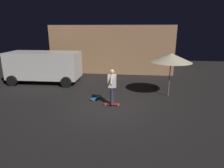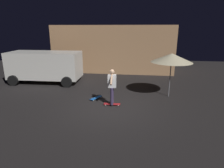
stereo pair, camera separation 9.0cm
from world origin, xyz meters
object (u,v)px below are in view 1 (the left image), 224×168
skateboard_spare (96,98)px  skateboard_ridden (112,104)px  patio_umbrella (171,58)px  parked_van (44,65)px  skater (112,84)px

skateboard_spare → skateboard_ridden: bearing=-38.2°
skateboard_ridden → skateboard_spare: same height
patio_umbrella → parked_van: bearing=167.0°
parked_van → patio_umbrella: bearing=-13.0°
parked_van → skateboard_ridden: bearing=-34.8°
parked_van → skateboard_ridden: (4.94, -3.43, -1.11)m
parked_van → skateboard_spare: (4.01, -2.70, -1.11)m
patio_umbrella → skateboard_ridden: size_ratio=2.93×
skater → parked_van: bearing=145.2°
patio_umbrella → skateboard_ridden: (-2.83, -1.63, -2.02)m
patio_umbrella → skater: size_ratio=1.38×
skateboard_spare → patio_umbrella: bearing=13.4°
patio_umbrella → skateboard_spare: bearing=-166.6°
skateboard_ridden → skater: bearing=135.0°
patio_umbrella → skater: (-2.83, -1.63, -1.04)m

